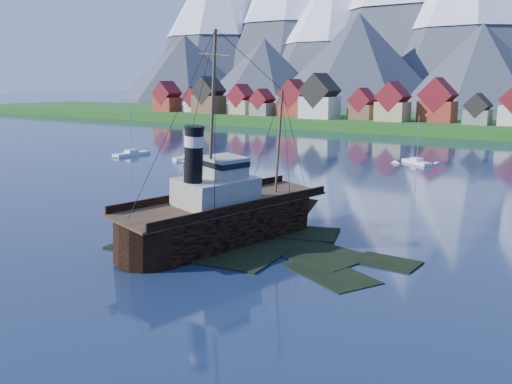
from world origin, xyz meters
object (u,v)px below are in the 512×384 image
Objects in this scene: tugboat_wreck at (232,213)px; sailboat_a at (132,154)px; sailboat_c at (417,163)px; sailboat_b at (190,159)px.

sailboat_a is at bearing 154.65° from tugboat_wreck.
sailboat_b is at bearing 154.25° from sailboat_c.
sailboat_b reaches higher than sailboat_c.
sailboat_c is at bearing 25.36° from sailboat_a.
sailboat_a is at bearing 149.12° from sailboat_c.
sailboat_b is at bearing 9.82° from sailboat_a.
sailboat_b is at bearing 144.97° from tugboat_wreck.
tugboat_wreck is 76.62m from sailboat_a.
sailboat_b is 1.05× the size of sailboat_c.
sailboat_b is (-46.83, 45.48, -2.70)m from tugboat_wreck.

